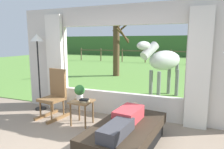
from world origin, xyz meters
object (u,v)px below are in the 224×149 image
object	(u,v)px
recliner_sofa	(126,136)
pasture_tree	(117,44)
potted_plant	(80,91)
reclining_person	(125,119)
floor_lamp_left	(37,49)
horse	(163,61)
side_table	(82,105)
book_stack	(84,100)
rocking_chair	(55,94)

from	to	relation	value
recliner_sofa	pasture_tree	distance (m)	7.21
potted_plant	reclining_person	bearing A→B (deg)	-29.68
potted_plant	floor_lamp_left	bearing A→B (deg)	163.71
reclining_person	horse	world-z (taller)	horse
horse	side_table	bearing A→B (deg)	98.67
reclining_person	side_table	bearing A→B (deg)	157.71
recliner_sofa	book_stack	xyz separation A→B (m)	(-1.06, 0.54, 0.33)
side_table	pasture_tree	bearing A→B (deg)	103.27
side_table	reclining_person	bearing A→B (deg)	-29.14
recliner_sofa	potted_plant	world-z (taller)	potted_plant
side_table	book_stack	world-z (taller)	book_stack
side_table	potted_plant	distance (m)	0.29
side_table	book_stack	bearing A→B (deg)	-31.55
potted_plant	horse	size ratio (longest dim) A/B	0.18
horse	potted_plant	bearing A→B (deg)	96.81
potted_plant	floor_lamp_left	size ratio (longest dim) A/B	0.17
reclining_person	potted_plant	bearing A→B (deg)	157.17
reclining_person	book_stack	size ratio (longest dim) A/B	7.80
floor_lamp_left	horse	xyz separation A→B (m)	(2.78, 2.29, -0.40)
book_stack	horse	xyz separation A→B (m)	(1.18, 2.82, 0.60)
book_stack	side_table	bearing A→B (deg)	148.45
recliner_sofa	reclining_person	distance (m)	0.31
book_stack	floor_lamp_left	distance (m)	1.96
recliner_sofa	side_table	distance (m)	1.32
recliner_sofa	potted_plant	size ratio (longest dim) A/B	5.61
rocking_chair	horse	world-z (taller)	horse
recliner_sofa	horse	distance (m)	3.49
reclining_person	floor_lamp_left	world-z (taller)	floor_lamp_left
potted_plant	book_stack	xyz separation A→B (m)	(0.17, -0.12, -0.15)
side_table	horse	world-z (taller)	horse
book_stack	pasture_tree	bearing A→B (deg)	103.98
side_table	book_stack	size ratio (longest dim) A/B	2.82
rocking_chair	book_stack	bearing A→B (deg)	-4.37
recliner_sofa	floor_lamp_left	size ratio (longest dim) A/B	0.93
rocking_chair	floor_lamp_left	size ratio (longest dim) A/B	0.58
recliner_sofa	horse	size ratio (longest dim) A/B	1.04
recliner_sofa	side_table	world-z (taller)	side_table
recliner_sofa	rocking_chair	xyz separation A→B (m)	(-1.97, 0.78, 0.33)
rocking_chair	horse	distance (m)	3.38
reclining_person	side_table	world-z (taller)	reclining_person
potted_plant	book_stack	world-z (taller)	potted_plant
pasture_tree	potted_plant	bearing A→B (deg)	-77.33
recliner_sofa	floor_lamp_left	xyz separation A→B (m)	(-2.66, 1.07, 1.34)
rocking_chair	horse	bearing A→B (deg)	61.30
floor_lamp_left	reclining_person	bearing A→B (deg)	-22.85
book_stack	floor_lamp_left	xyz separation A→B (m)	(-1.60, 0.53, 1.00)
reclining_person	recliner_sofa	bearing A→B (deg)	96.85
rocking_chair	floor_lamp_left	xyz separation A→B (m)	(-0.69, 0.30, 1.01)
recliner_sofa	pasture_tree	xyz separation A→B (m)	(-2.57, 6.59, 1.38)
horse	pasture_tree	size ratio (longest dim) A/B	0.54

